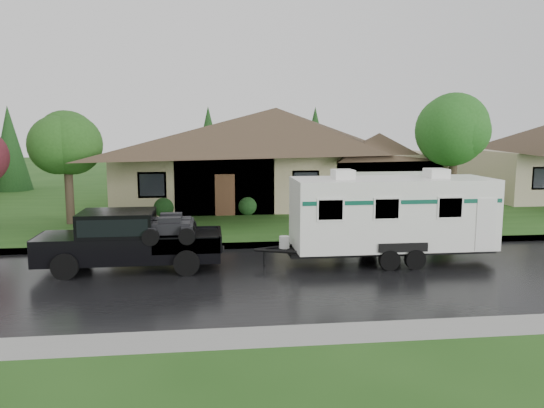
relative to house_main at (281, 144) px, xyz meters
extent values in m
plane|color=#234D18|center=(-2.29, -13.84, -3.59)|extent=(140.00, 140.00, 0.00)
cube|color=black|center=(-2.29, -15.84, -3.59)|extent=(140.00, 8.00, 0.01)
cube|color=gray|center=(-2.29, -11.59, -3.52)|extent=(140.00, 0.50, 0.15)
cube|color=#234D18|center=(-2.29, 1.16, -3.52)|extent=(140.00, 26.00, 0.15)
cube|color=tan|center=(-0.29, 0.16, -1.94)|extent=(18.00, 10.00, 3.00)
pyramid|color=#3B2D20|center=(-0.29, 0.16, 2.16)|extent=(19.44, 10.80, 2.60)
cube|color=tan|center=(5.11, -2.84, -2.09)|extent=(5.76, 4.00, 2.70)
cylinder|color=#382B1E|center=(-10.72, -6.31, -2.26)|extent=(0.38, 0.38, 2.36)
sphere|color=#2C6220|center=(-10.72, -6.31, 0.32)|extent=(3.26, 3.26, 3.26)
cylinder|color=#382B1E|center=(8.33, -5.22, -2.07)|extent=(0.42, 0.42, 2.75)
sphere|color=#2D7325|center=(8.33, -5.22, 0.95)|extent=(3.80, 3.80, 3.80)
sphere|color=#143814|center=(-6.59, -4.54, -2.94)|extent=(1.00, 1.00, 1.00)
sphere|color=#143814|center=(-2.39, -4.54, -2.94)|extent=(1.00, 1.00, 1.00)
sphere|color=#143814|center=(1.81, -4.54, -2.94)|extent=(1.00, 1.00, 1.00)
sphere|color=#143814|center=(6.01, -4.54, -2.94)|extent=(1.00, 1.00, 1.00)
cube|color=black|center=(-6.88, -14.33, -2.84)|extent=(5.74, 1.91, 0.82)
cube|color=black|center=(-8.99, -14.33, -2.59)|extent=(1.53, 1.87, 0.33)
cube|color=black|center=(-7.26, -14.33, -2.11)|extent=(2.30, 1.80, 0.86)
cube|color=black|center=(-7.26, -14.33, -2.06)|extent=(2.11, 1.84, 0.53)
cube|color=black|center=(-5.06, -14.33, -2.65)|extent=(2.11, 1.82, 0.06)
cylinder|color=black|center=(-8.70, -15.26, -3.19)|extent=(0.80, 0.31, 0.80)
cylinder|color=black|center=(-8.70, -13.39, -3.19)|extent=(0.80, 0.31, 0.80)
cylinder|color=black|center=(-5.06, -15.26, -3.19)|extent=(0.80, 0.31, 0.80)
cylinder|color=black|center=(-5.06, -13.39, -3.19)|extent=(0.80, 0.31, 0.80)
cube|color=white|center=(1.82, -14.33, -1.89)|extent=(6.70, 2.30, 2.34)
cube|color=black|center=(1.82, -14.33, -3.21)|extent=(7.08, 1.15, 0.13)
cube|color=#0B4D38|center=(1.82, -14.33, -1.38)|extent=(6.57, 2.32, 0.13)
cube|color=white|center=(0.10, -14.33, -0.57)|extent=(0.67, 0.77, 0.31)
cube|color=white|center=(3.35, -14.33, -0.57)|extent=(0.67, 0.77, 0.31)
cylinder|color=black|center=(1.39, -15.45, -3.26)|extent=(0.67, 0.23, 0.67)
cylinder|color=black|center=(1.39, -13.20, -3.26)|extent=(0.67, 0.23, 0.67)
cylinder|color=black|center=(2.25, -15.45, -3.26)|extent=(0.67, 0.23, 0.67)
cylinder|color=black|center=(2.25, -13.20, -3.26)|extent=(0.67, 0.23, 0.67)
camera|label=1|loc=(-4.35, -31.47, 0.94)|focal=35.00mm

